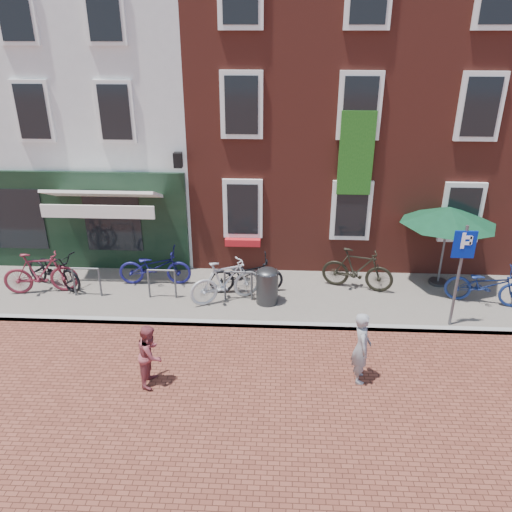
# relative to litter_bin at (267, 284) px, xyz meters

# --- Properties ---
(ground) EXTENTS (80.00, 80.00, 0.00)m
(ground) POSITION_rel_litter_bin_xyz_m (-1.25, -1.09, -0.63)
(ground) COLOR brown
(sidewalk) EXTENTS (24.00, 3.00, 0.10)m
(sidewalk) POSITION_rel_litter_bin_xyz_m (-0.25, 0.41, -0.58)
(sidewalk) COLOR slate
(sidewalk) RESTS_ON ground
(building_stucco) EXTENTS (8.00, 8.00, 9.00)m
(building_stucco) POSITION_rel_litter_bin_xyz_m (-6.25, 5.91, 3.87)
(building_stucco) COLOR silver
(building_stucco) RESTS_ON ground
(building_brick_mid) EXTENTS (6.00, 8.00, 10.00)m
(building_brick_mid) POSITION_rel_litter_bin_xyz_m (0.75, 5.91, 4.37)
(building_brick_mid) COLOR maroon
(building_brick_mid) RESTS_ON ground
(building_brick_right) EXTENTS (6.00, 8.00, 10.00)m
(building_brick_right) POSITION_rel_litter_bin_xyz_m (6.75, 5.91, 4.37)
(building_brick_right) COLOR maroon
(building_brick_right) RESTS_ON ground
(litter_bin) EXTENTS (0.56, 0.56, 1.04)m
(litter_bin) POSITION_rel_litter_bin_xyz_m (0.00, 0.00, 0.00)
(litter_bin) COLOR #323234
(litter_bin) RESTS_ON sidewalk
(parking_sign) EXTENTS (0.50, 0.08, 2.55)m
(parking_sign) POSITION_rel_litter_bin_xyz_m (4.42, -0.85, 1.16)
(parking_sign) COLOR #4C4C4F
(parking_sign) RESTS_ON sidewalk
(parasol) EXTENTS (2.52, 2.52, 2.34)m
(parasol) POSITION_rel_litter_bin_xyz_m (4.72, 1.31, 1.57)
(parasol) COLOR #4C4C4F
(parasol) RESTS_ON sidewalk
(woman) EXTENTS (0.38, 0.57, 1.55)m
(woman) POSITION_rel_litter_bin_xyz_m (1.98, -2.92, 0.14)
(woman) COLOR gray
(woman) RESTS_ON ground
(boy) EXTENTS (0.54, 0.67, 1.33)m
(boy) POSITION_rel_litter_bin_xyz_m (-2.23, -3.22, 0.03)
(boy) COLOR #8F3B41
(boy) RESTS_ON ground
(bicycle_0) EXTENTS (2.08, 1.48, 1.04)m
(bicycle_0) POSITION_rel_litter_bin_xyz_m (-5.84, 0.58, -0.01)
(bicycle_0) COLOR black
(bicycle_0) RESTS_ON sidewalk
(bicycle_1) EXTENTS (1.99, 0.88, 1.16)m
(bicycle_1) POSITION_rel_litter_bin_xyz_m (-6.03, 0.22, 0.04)
(bicycle_1) COLOR maroon
(bicycle_1) RESTS_ON sidewalk
(bicycle_2) EXTENTS (2.02, 0.80, 1.04)m
(bicycle_2) POSITION_rel_litter_bin_xyz_m (-3.12, 0.89, -0.01)
(bicycle_2) COLOR #161457
(bicycle_2) RESTS_ON sidewalk
(bicycle_3) EXTENTS (1.96, 1.34, 1.16)m
(bicycle_3) POSITION_rel_litter_bin_xyz_m (-1.07, 0.02, 0.04)
(bicycle_3) COLOR #B4B4B7
(bicycle_3) RESTS_ON sidewalk
(bicycle_4) EXTENTS (2.05, 0.93, 1.04)m
(bicycle_4) POSITION_rel_litter_bin_xyz_m (-0.58, 0.54, -0.01)
(bicycle_4) COLOR black
(bicycle_4) RESTS_ON sidewalk
(bicycle_5) EXTENTS (2.00, 1.04, 1.16)m
(bicycle_5) POSITION_rel_litter_bin_xyz_m (2.41, 0.89, 0.04)
(bicycle_5) COLOR black
(bicycle_5) RESTS_ON sidewalk
(bicycle_6) EXTENTS (2.09, 1.14, 1.04)m
(bicycle_6) POSITION_rel_litter_bin_xyz_m (5.59, 0.26, -0.01)
(bicycle_6) COLOR navy
(bicycle_6) RESTS_ON sidewalk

